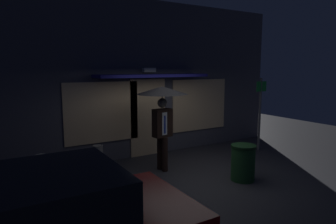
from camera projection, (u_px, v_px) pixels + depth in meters
ground_plane at (192, 177)px, 7.00m from camera, size 18.00×18.00×0.00m
building_facade at (145, 80)px, 8.67m from camera, size 9.12×1.00×4.37m
person_with_umbrella at (162, 103)px, 7.28m from camera, size 1.22×1.22×2.07m
street_sign_post at (260, 110)px, 9.15m from camera, size 0.40×0.07×2.21m
sidewalk_bollard at (98, 159)px, 7.30m from camera, size 0.24×0.24×0.67m
sidewalk_bollard_2 at (42, 169)px, 6.59m from camera, size 0.23×0.23×0.65m
trash_bin at (243, 162)px, 6.79m from camera, size 0.55×0.55×0.81m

